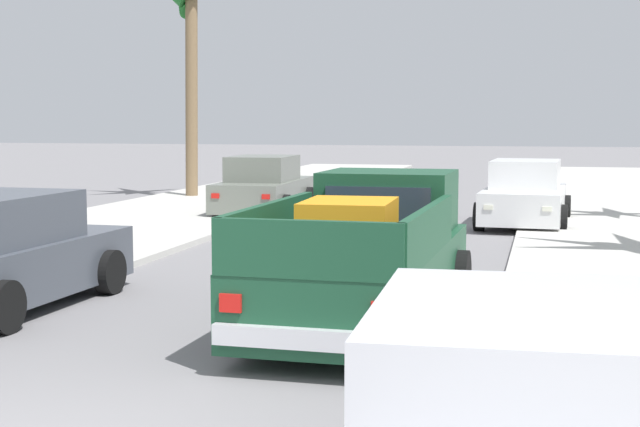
% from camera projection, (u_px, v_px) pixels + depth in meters
% --- Properties ---
extents(sidewalk_left, '(5.27, 60.00, 0.12)m').
position_uv_depth(sidewalk_left, '(89.00, 235.00, 19.79)').
color(sidewalk_left, beige).
rests_on(sidewalk_left, ground).
extents(curb_left, '(0.16, 60.00, 0.10)m').
position_uv_depth(curb_left, '(143.00, 237.00, 19.51)').
color(curb_left, silver).
rests_on(curb_left, ground).
extents(curb_right, '(0.16, 60.00, 0.10)m').
position_uv_depth(curb_right, '(589.00, 252.00, 17.42)').
color(curb_right, silver).
rests_on(curb_right, ground).
extents(pickup_truck, '(2.31, 5.25, 1.80)m').
position_uv_depth(pickup_truck, '(367.00, 259.00, 11.51)').
color(pickup_truck, '#19472D').
rests_on(pickup_truck, ground).
extents(car_right_near, '(2.18, 4.33, 1.54)m').
position_uv_depth(car_right_near, '(525.00, 195.00, 22.03)').
color(car_right_near, silver).
rests_on(car_right_near, ground).
extents(car_left_mid, '(2.11, 4.30, 1.54)m').
position_uv_depth(car_left_mid, '(264.00, 187.00, 24.61)').
color(car_left_mid, slate).
rests_on(car_left_mid, ground).
extents(palm_tree_left_mid, '(3.53, 3.83, 7.43)m').
position_uv_depth(palm_tree_left_mid, '(189.00, 2.00, 28.81)').
color(palm_tree_left_mid, brown).
rests_on(palm_tree_left_mid, ground).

